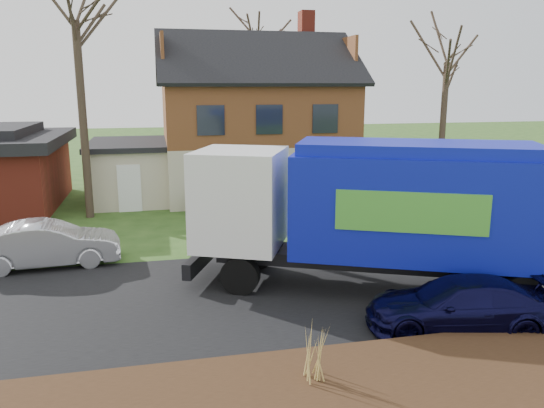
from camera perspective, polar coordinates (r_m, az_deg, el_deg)
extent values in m
plane|color=#294A18|center=(14.41, 0.48, -9.71)|extent=(120.00, 120.00, 0.00)
cube|color=black|center=(14.41, 0.48, -9.67)|extent=(80.00, 7.00, 0.02)
cube|color=black|center=(9.82, 7.84, -20.36)|extent=(80.00, 3.50, 0.30)
cube|color=beige|center=(27.76, -1.92, 4.08)|extent=(9.00, 7.50, 2.70)
cube|color=brown|center=(27.48, -1.96, 9.76)|extent=(9.00, 7.50, 2.80)
cube|color=maroon|center=(29.26, 3.69, 18.47)|extent=(0.70, 0.90, 1.60)
cube|color=beige|center=(26.85, -14.87, 3.26)|extent=(3.50, 5.50, 2.60)
cube|color=black|center=(26.67, -15.04, 6.27)|extent=(3.90, 5.90, 0.24)
cylinder|color=black|center=(14.30, -3.43, -7.67)|extent=(1.09, 0.74, 1.04)
cylinder|color=black|center=(16.23, -1.54, -5.15)|extent=(1.09, 0.74, 1.04)
cylinder|color=black|center=(14.05, 20.00, -8.83)|extent=(1.09, 0.74, 1.04)
cylinder|color=black|center=(16.01, 18.92, -6.11)|extent=(1.09, 0.74, 1.04)
cylinder|color=black|center=(14.32, 25.21, -8.89)|extent=(1.09, 0.74, 1.04)
cylinder|color=black|center=(16.25, 23.50, -6.22)|extent=(1.09, 0.74, 1.04)
cube|color=black|center=(14.75, 10.98, -5.89)|extent=(8.37, 4.57, 0.35)
cube|color=white|center=(14.82, -3.43, 0.64)|extent=(3.12, 3.22, 2.70)
cube|color=black|center=(15.10, -7.49, 1.36)|extent=(0.96, 2.05, 0.90)
cube|color=black|center=(15.64, -7.63, -5.84)|extent=(1.24, 2.39, 0.45)
cube|color=#0D16A2|center=(14.37, 15.03, -0.15)|extent=(6.79, 4.83, 2.70)
cube|color=#0D16A2|center=(14.13, 15.38, 5.80)|extent=(6.39, 4.44, 0.30)
cube|color=green|center=(13.10, 14.73, -0.91)|extent=(3.32, 1.49, 1.00)
cube|color=green|center=(15.59, 14.23, 1.24)|extent=(3.32, 1.49, 1.00)
imported|color=#B7B8BF|center=(17.76, -22.95, -4.00)|extent=(4.37, 1.85, 1.40)
imported|color=black|center=(12.97, 19.47, -10.18)|extent=(4.46, 2.57, 1.22)
cylinder|color=#3C2F24|center=(23.27, -19.65, 8.25)|extent=(0.33, 0.33, 7.98)
cylinder|color=#413227|center=(27.18, 17.85, 7.39)|extent=(0.30, 0.30, 6.55)
cylinder|color=#413027|center=(34.81, -1.59, 10.71)|extent=(0.33, 0.33, 8.62)
cone|color=tan|center=(9.86, 5.27, -15.59)|extent=(0.04, 0.04, 1.05)
cone|color=tan|center=(9.82, 4.31, -15.71)|extent=(0.04, 0.04, 1.05)
cone|color=tan|center=(9.91, 6.22, -15.47)|extent=(0.04, 0.04, 1.05)
cone|color=tan|center=(9.97, 5.03, -15.24)|extent=(0.04, 0.04, 1.05)
cone|color=tan|center=(9.75, 5.51, -15.94)|extent=(0.04, 0.04, 1.05)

